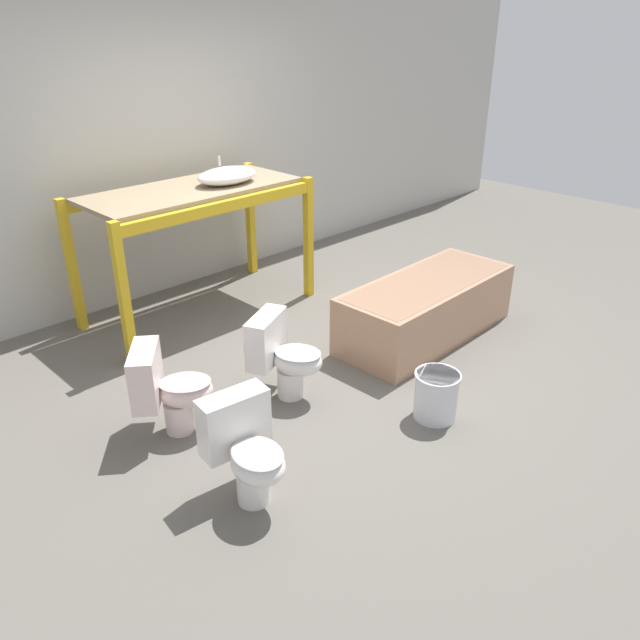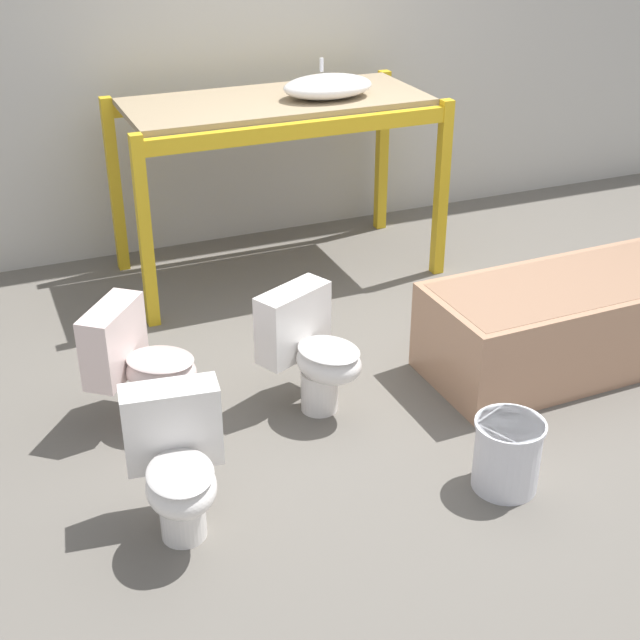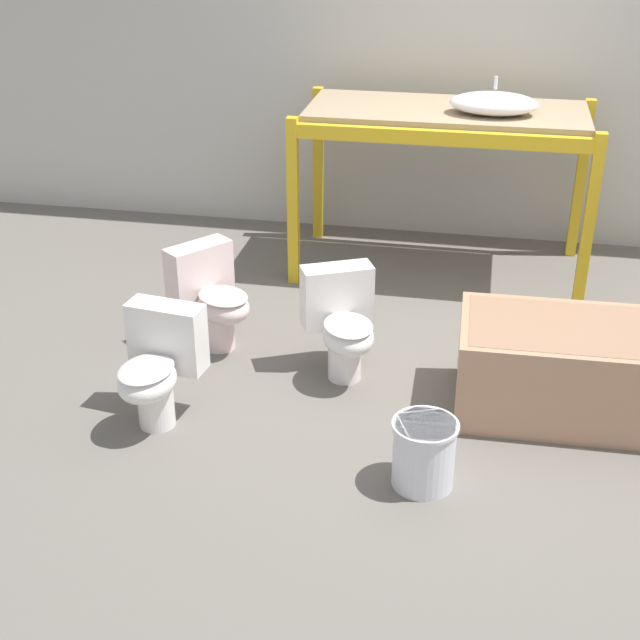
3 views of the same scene
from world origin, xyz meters
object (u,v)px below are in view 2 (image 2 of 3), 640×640
bucket_white (507,453)px  sink_basin (328,86)px  toilet_near (139,362)px  toilet_extra (177,463)px  toilet_far (312,348)px  bathtub_main (577,315)px

bucket_white → sink_basin: bearing=85.8°
toilet_near → toilet_extra: bearing=-144.0°
sink_basin → toilet_extra: bearing=-126.1°
toilet_near → toilet_extra: same height
sink_basin → toilet_near: (-1.50, -1.28, -0.87)m
sink_basin → toilet_far: (-0.71, -1.47, -0.87)m
sink_basin → toilet_far: bearing=-115.6°
bathtub_main → toilet_far: (-1.46, 0.14, 0.05)m
toilet_near → bucket_white: size_ratio=1.83×
toilet_near → toilet_extra: size_ratio=1.00×
bathtub_main → toilet_extra: toilet_extra is taller
toilet_far → toilet_extra: same height
toilet_extra → bucket_white: bearing=-3.6°
toilet_far → toilet_extra: 1.04m
toilet_far → bucket_white: size_ratio=1.83×
sink_basin → bucket_white: (-0.17, -2.38, -1.03)m
bathtub_main → toilet_near: bearing=170.4°
bucket_white → toilet_near: bearing=140.4°
sink_basin → toilet_near: sink_basin is taller
bathtub_main → bucket_white: size_ratio=5.03×
toilet_extra → bucket_white: size_ratio=1.83×
toilet_extra → bathtub_main: bearing=20.1°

